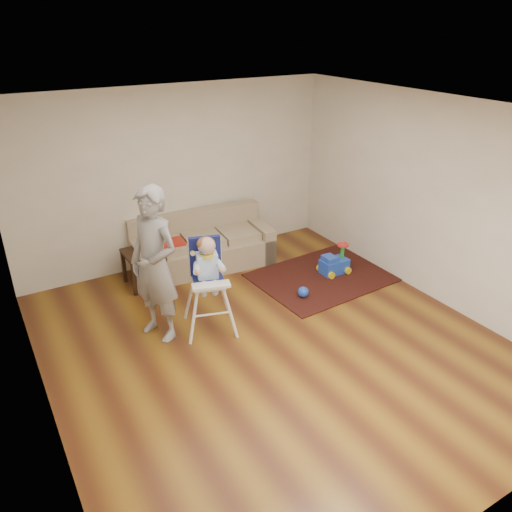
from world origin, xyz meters
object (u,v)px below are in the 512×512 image
side_table (145,268)px  adult (155,265)px  sofa (202,242)px  high_chair (208,286)px  toy_ball (303,292)px  ride_on_toy (335,259)px

side_table → adult: size_ratio=0.28×
sofa → high_chair: high_chair is taller
sofa → toy_ball: size_ratio=14.39×
sofa → ride_on_toy: bearing=-32.2°
side_table → ride_on_toy: bearing=-23.9°
adult → side_table: bearing=143.8°
ride_on_toy → adult: adult is taller
toy_ball → sofa: bearing=115.6°
side_table → toy_ball: size_ratio=3.46×
toy_ball → adult: adult is taller
high_chair → adult: 0.70m
ride_on_toy → toy_ball: ride_on_toy is taller
side_table → ride_on_toy: 2.82m
sofa → adult: size_ratio=1.16×
high_chair → adult: (-0.58, 0.19, 0.35)m
side_table → toy_ball: (1.74, -1.50, -0.17)m
toy_ball → side_table: bearing=139.3°
sofa → toy_ball: sofa is taller
high_chair → adult: adult is taller
ride_on_toy → adult: 2.94m
sofa → ride_on_toy: (1.60, -1.24, -0.17)m
toy_ball → adult: size_ratio=0.08×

